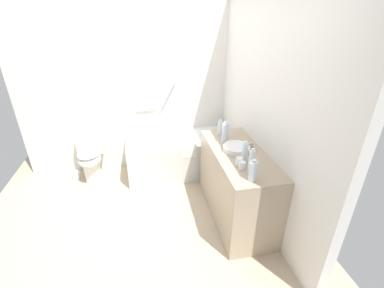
{
  "coord_description": "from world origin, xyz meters",
  "views": [
    {
      "loc": [
        0.11,
        -2.61,
        2.22
      ],
      "look_at": [
        0.66,
        0.13,
        0.83
      ],
      "focal_mm": 24.64,
      "sensor_mm": 36.0,
      "label": 1
    }
  ],
  "objects_px": {
    "toilet": "(90,156)",
    "drinking_glass_2": "(242,165)",
    "bathtub": "(177,154)",
    "water_bottle_2": "(245,152)",
    "water_bottle_1": "(224,133)",
    "drinking_glass_1": "(222,129)",
    "water_bottle_3": "(220,128)",
    "water_bottle_4": "(253,171)",
    "drinking_glass_0": "(239,161)",
    "toilet_paper_roll": "(76,175)",
    "sink_basin": "(236,148)",
    "water_bottle_5": "(226,130)",
    "water_bottle_0": "(252,162)",
    "sink_faucet": "(252,146)"
  },
  "relations": [
    {
      "from": "water_bottle_0",
      "to": "bathtub",
      "type": "bearing_deg",
      "value": 108.11
    },
    {
      "from": "sink_faucet",
      "to": "sink_basin",
      "type": "bearing_deg",
      "value": -180.0
    },
    {
      "from": "water_bottle_3",
      "to": "drinking_glass_2",
      "type": "relative_size",
      "value": 2.54
    },
    {
      "from": "water_bottle_0",
      "to": "water_bottle_5",
      "type": "distance_m",
      "value": 0.78
    },
    {
      "from": "bathtub",
      "to": "drinking_glass_1",
      "type": "relative_size",
      "value": 16.98
    },
    {
      "from": "water_bottle_4",
      "to": "drinking_glass_2",
      "type": "bearing_deg",
      "value": 95.3
    },
    {
      "from": "sink_faucet",
      "to": "drinking_glass_2",
      "type": "bearing_deg",
      "value": -124.21
    },
    {
      "from": "sink_basin",
      "to": "toilet_paper_roll",
      "type": "xyz_separation_m",
      "value": [
        -2.03,
        1.16,
        -0.83
      ]
    },
    {
      "from": "bathtub",
      "to": "water_bottle_4",
      "type": "bearing_deg",
      "value": -74.3
    },
    {
      "from": "toilet",
      "to": "toilet_paper_roll",
      "type": "xyz_separation_m",
      "value": [
        -0.25,
        0.03,
        -0.32
      ]
    },
    {
      "from": "water_bottle_5",
      "to": "drinking_glass_1",
      "type": "relative_size",
      "value": 2.6
    },
    {
      "from": "water_bottle_2",
      "to": "sink_faucet",
      "type": "bearing_deg",
      "value": 52.65
    },
    {
      "from": "toilet_paper_roll",
      "to": "water_bottle_3",
      "type": "bearing_deg",
      "value": -19.95
    },
    {
      "from": "toilet",
      "to": "water_bottle_2",
      "type": "height_order",
      "value": "water_bottle_2"
    },
    {
      "from": "water_bottle_3",
      "to": "drinking_glass_0",
      "type": "distance_m",
      "value": 0.74
    },
    {
      "from": "sink_basin",
      "to": "water_bottle_0",
      "type": "distance_m",
      "value": 0.47
    },
    {
      "from": "bathtub",
      "to": "water_bottle_1",
      "type": "bearing_deg",
      "value": -62.12
    },
    {
      "from": "water_bottle_2",
      "to": "water_bottle_4",
      "type": "xyz_separation_m",
      "value": [
        -0.06,
        -0.34,
        -0.01
      ]
    },
    {
      "from": "drinking_glass_0",
      "to": "drinking_glass_1",
      "type": "xyz_separation_m",
      "value": [
        0.07,
        0.82,
        0.0
      ]
    },
    {
      "from": "toilet",
      "to": "drinking_glass_2",
      "type": "bearing_deg",
      "value": 46.74
    },
    {
      "from": "water_bottle_3",
      "to": "water_bottle_4",
      "type": "height_order",
      "value": "water_bottle_4"
    },
    {
      "from": "water_bottle_1",
      "to": "water_bottle_3",
      "type": "bearing_deg",
      "value": 85.16
    },
    {
      "from": "water_bottle_1",
      "to": "toilet_paper_roll",
      "type": "bearing_deg",
      "value": 154.21
    },
    {
      "from": "drinking_glass_2",
      "to": "toilet_paper_roll",
      "type": "relative_size",
      "value": 0.68
    },
    {
      "from": "sink_basin",
      "to": "water_bottle_2",
      "type": "bearing_deg",
      "value": -91.41
    },
    {
      "from": "water_bottle_2",
      "to": "drinking_glass_1",
      "type": "distance_m",
      "value": 0.76
    },
    {
      "from": "water_bottle_3",
      "to": "drinking_glass_1",
      "type": "distance_m",
      "value": 0.1
    },
    {
      "from": "drinking_glass_1",
      "to": "water_bottle_1",
      "type": "bearing_deg",
      "value": -102.13
    },
    {
      "from": "toilet",
      "to": "drinking_glass_2",
      "type": "height_order",
      "value": "drinking_glass_2"
    },
    {
      "from": "sink_basin",
      "to": "water_bottle_1",
      "type": "distance_m",
      "value": 0.24
    },
    {
      "from": "water_bottle_4",
      "to": "water_bottle_5",
      "type": "bearing_deg",
      "value": 87.79
    },
    {
      "from": "water_bottle_5",
      "to": "water_bottle_3",
      "type": "bearing_deg",
      "value": 104.45
    },
    {
      "from": "water_bottle_2",
      "to": "drinking_glass_1",
      "type": "xyz_separation_m",
      "value": [
        -0.01,
        0.76,
        -0.06
      ]
    },
    {
      "from": "bathtub",
      "to": "toilet",
      "type": "xyz_separation_m",
      "value": [
        -1.26,
        0.07,
        0.07
      ]
    },
    {
      "from": "sink_basin",
      "to": "drinking_glass_0",
      "type": "distance_m",
      "value": 0.31
    },
    {
      "from": "sink_basin",
      "to": "toilet_paper_roll",
      "type": "height_order",
      "value": "sink_basin"
    },
    {
      "from": "water_bottle_2",
      "to": "water_bottle_5",
      "type": "bearing_deg",
      "value": 92.1
    },
    {
      "from": "water_bottle_5",
      "to": "drinking_glass_2",
      "type": "relative_size",
      "value": 2.88
    },
    {
      "from": "toilet_paper_roll",
      "to": "water_bottle_5",
      "type": "bearing_deg",
      "value": -22.64
    },
    {
      "from": "toilet",
      "to": "water_bottle_0",
      "type": "relative_size",
      "value": 2.84
    },
    {
      "from": "water_bottle_4",
      "to": "toilet_paper_roll",
      "type": "height_order",
      "value": "water_bottle_4"
    },
    {
      "from": "toilet",
      "to": "sink_faucet",
      "type": "xyz_separation_m",
      "value": [
        1.96,
        -1.12,
        0.52
      ]
    },
    {
      "from": "water_bottle_4",
      "to": "drinking_glass_1",
      "type": "distance_m",
      "value": 1.1
    },
    {
      "from": "water_bottle_4",
      "to": "water_bottle_2",
      "type": "bearing_deg",
      "value": 80.72
    },
    {
      "from": "bathtub",
      "to": "water_bottle_3",
      "type": "relative_size",
      "value": 7.39
    },
    {
      "from": "water_bottle_1",
      "to": "drinking_glass_1",
      "type": "relative_size",
      "value": 2.98
    },
    {
      "from": "drinking_glass_1",
      "to": "water_bottle_5",
      "type": "bearing_deg",
      "value": -94.51
    },
    {
      "from": "toilet",
      "to": "bathtub",
      "type": "bearing_deg",
      "value": 84.93
    },
    {
      "from": "toilet",
      "to": "sink_faucet",
      "type": "relative_size",
      "value": 4.81
    },
    {
      "from": "bathtub",
      "to": "water_bottle_2",
      "type": "height_order",
      "value": "bathtub"
    }
  ]
}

